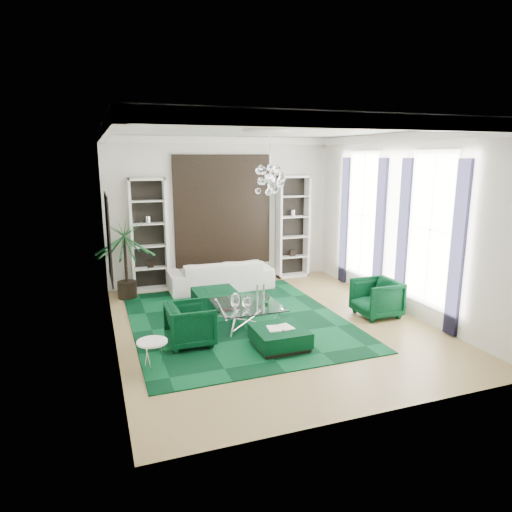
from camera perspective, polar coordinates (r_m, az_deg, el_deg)
name	(u,v)px	position (r m, az deg, el deg)	size (l,w,h in m)	color
floor	(271,325)	(9.29, 1.93, -8.58)	(6.00, 7.00, 0.02)	#A48B56
ceiling	(273,128)	(8.68, 2.12, 15.67)	(6.00, 7.00, 0.02)	white
wall_back	(222,211)	(12.08, -4.23, 5.66)	(6.00, 0.02, 3.80)	silver
wall_front	(379,275)	(5.75, 15.17, -2.30)	(6.00, 0.02, 3.80)	silver
wall_left	(108,241)	(8.17, -17.99, 1.82)	(0.02, 7.00, 3.80)	silver
wall_right	(402,223)	(10.28, 17.82, 3.91)	(0.02, 7.00, 3.80)	silver
crown_molding	(273,134)	(8.68, 2.11, 14.94)	(6.00, 7.00, 0.18)	white
ceiling_medallion	(267,131)	(8.96, 1.37, 15.32)	(0.90, 0.90, 0.05)	white
tapestry	(223,211)	(12.03, -4.16, 5.63)	(2.50, 0.06, 2.80)	black
shelving_left	(149,235)	(11.59, -13.24, 2.57)	(0.90, 0.38, 2.80)	white
shelving_right	(293,227)	(12.63, 4.62, 3.65)	(0.90, 0.38, 2.80)	white
painting	(109,238)	(8.77, -17.86, 2.19)	(0.04, 1.30, 1.60)	black
window_near	(431,230)	(9.58, 20.98, 3.09)	(0.03, 1.10, 2.90)	white
curtain_near_a	(458,250)	(9.03, 23.89, 0.71)	(0.07, 0.30, 3.25)	black
curtain_near_b	(403,236)	(10.19, 17.89, 2.41)	(0.07, 0.30, 3.25)	black
window_far	(363,215)	(11.48, 13.19, 5.01)	(0.03, 1.10, 2.90)	white
curtain_far_a	(380,230)	(10.86, 15.20, 3.16)	(0.07, 0.30, 3.25)	black
curtain_far_b	(344,221)	(12.15, 10.99, 4.31)	(0.07, 0.30, 3.25)	black
rug	(237,320)	(9.50, -2.36, -7.96)	(4.20, 5.00, 0.02)	black
sofa	(220,275)	(11.53, -4.48, -2.38)	(2.59, 1.01, 0.76)	silver
armchair_left	(190,324)	(8.30, -8.21, -8.44)	(0.81, 0.83, 0.76)	black
armchair_right	(376,298)	(9.95, 14.83, -5.09)	(0.84, 0.86, 0.79)	black
coffee_table	(248,315)	(9.17, -1.07, -7.33)	(1.27, 1.27, 0.44)	white
ottoman_side	(215,299)	(10.20, -5.13, -5.41)	(0.91, 0.91, 0.41)	black
ottoman_front	(280,338)	(8.17, 2.98, -10.19)	(0.90, 0.90, 0.36)	black
book	(280,327)	(8.09, 2.99, -8.92)	(0.45, 0.30, 0.03)	white
side_table	(153,355)	(7.55, -12.77, -12.04)	(0.48, 0.48, 0.46)	white
palm	(125,248)	(11.05, -16.09, 0.98)	(1.52, 1.52, 2.44)	#174D23
chandelier	(270,180)	(9.18, 1.72, 9.50)	(0.86, 0.86, 0.77)	white
table_plant	(267,301)	(8.93, 1.41, -5.66)	(0.12, 0.10, 0.22)	#174D23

